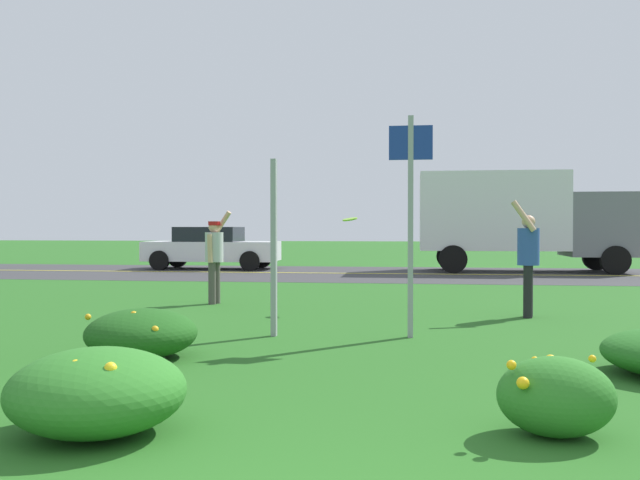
{
  "coord_description": "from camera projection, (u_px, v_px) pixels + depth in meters",
  "views": [
    {
      "loc": [
        0.6,
        -2.24,
        1.43
      ],
      "look_at": [
        -0.78,
        7.82,
        1.24
      ],
      "focal_mm": 38.57,
      "sensor_mm": 36.0,
      "label": 1
    }
  ],
  "objects": [
    {
      "name": "highway_center_stripe",
      "position": [
        394.0,
        274.0,
        21.13
      ],
      "size": [
        120.0,
        0.16,
        0.0
      ],
      "primitive_type": "cube",
      "color": "yellow",
      "rests_on": "ground"
    },
    {
      "name": "person_catcher_blue_shirt",
      "position": [
        528.0,
        256.0,
        10.89
      ],
      "size": [
        0.47,
        0.52,
        1.86
      ],
      "color": "#2D4C9E",
      "rests_on": "ground"
    },
    {
      "name": "box_truck_gray",
      "position": [
        520.0,
        216.0,
        22.21
      ],
      "size": [
        6.7,
        2.46,
        3.2
      ],
      "color": "slate",
      "rests_on": "ground"
    },
    {
      "name": "car_white_center_left",
      "position": [
        211.0,
        248.0,
        23.63
      ],
      "size": [
        4.5,
        2.0,
        1.45
      ],
      "color": "silver",
      "rests_on": "ground"
    },
    {
      "name": "highway_strip",
      "position": [
        394.0,
        274.0,
        21.13
      ],
      "size": [
        120.0,
        7.39,
        0.01
      ],
      "primitive_type": "cube",
      "color": "#38383A",
      "rests_on": "ground"
    },
    {
      "name": "frisbee_lime",
      "position": [
        350.0,
        219.0,
        11.82
      ],
      "size": [
        0.26,
        0.26,
        0.1
      ],
      "color": "#8CD133"
    },
    {
      "name": "daylily_clump_front_right",
      "position": [
        141.0,
        333.0,
        7.5
      ],
      "size": [
        1.21,
        1.26,
        0.54
      ],
      "color": "#1E5619",
      "rests_on": "ground"
    },
    {
      "name": "sign_post_by_roadside",
      "position": [
        411.0,
        204.0,
        8.88
      ],
      "size": [
        0.56,
        0.1,
        2.87
      ],
      "color": "#93969B",
      "rests_on": "ground"
    },
    {
      "name": "daylily_clump_mid_center",
      "position": [
        556.0,
        396.0,
        4.68
      ],
      "size": [
        0.79,
        0.64,
        0.55
      ],
      "color": "#2D7526",
      "rests_on": "ground"
    },
    {
      "name": "ground_plane",
      "position": [
        378.0,
        311.0,
        11.73
      ],
      "size": [
        120.0,
        120.0,
        0.0
      ],
      "primitive_type": "plane",
      "color": "#26601E"
    },
    {
      "name": "sign_post_near_path",
      "position": [
        274.0,
        248.0,
        9.0
      ],
      "size": [
        0.07,
        0.1,
        2.33
      ],
      "color": "#93969B",
      "rests_on": "ground"
    },
    {
      "name": "person_thrower_red_cap_gray_shirt",
      "position": [
        214.0,
        253.0,
        12.82
      ],
      "size": [
        0.47,
        0.52,
        1.75
      ],
      "color": "#B2B2B7",
      "rests_on": "ground"
    },
    {
      "name": "daylily_clump_front_left",
      "position": [
        97.0,
        391.0,
        4.73
      ],
      "size": [
        1.23,
        1.19,
        0.59
      ],
      "color": "#2D7526",
      "rests_on": "ground"
    }
  ]
}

